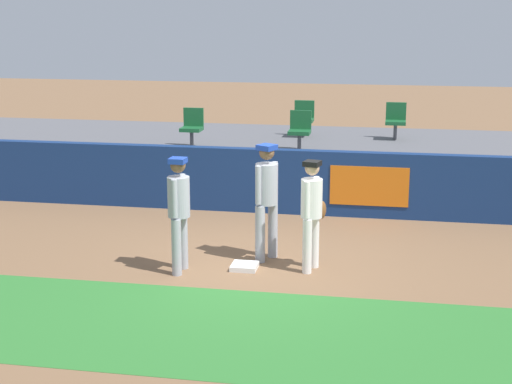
{
  "coord_description": "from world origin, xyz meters",
  "views": [
    {
      "loc": [
        2.11,
        -11.37,
        3.98
      ],
      "look_at": [
        -0.14,
        0.9,
        1.0
      ],
      "focal_mm": 54.46,
      "sensor_mm": 36.0,
      "label": 1
    }
  ],
  "objects_px": {
    "player_fielder_home": "(312,208)",
    "seat_front_center": "(300,128)",
    "player_coach_visitor": "(179,207)",
    "seat_back_center": "(304,117)",
    "seat_back_right": "(396,119)",
    "seat_front_left": "(192,125)",
    "first_base": "(244,266)",
    "player_runner_visitor": "(267,194)"
  },
  "relations": [
    {
      "from": "player_fielder_home",
      "to": "seat_front_center",
      "type": "distance_m",
      "value": 4.85
    },
    {
      "from": "player_coach_visitor",
      "to": "seat_back_center",
      "type": "distance_m",
      "value": 7.1
    },
    {
      "from": "seat_back_center",
      "to": "seat_back_right",
      "type": "bearing_deg",
      "value": -0.0
    },
    {
      "from": "player_coach_visitor",
      "to": "seat_front_center",
      "type": "bearing_deg",
      "value": 169.51
    },
    {
      "from": "seat_back_right",
      "to": "seat_back_center",
      "type": "xyz_separation_m",
      "value": [
        -2.13,
        0.0,
        0.0
      ]
    },
    {
      "from": "player_fielder_home",
      "to": "seat_front_left",
      "type": "bearing_deg",
      "value": -131.44
    },
    {
      "from": "first_base",
      "to": "seat_back_right",
      "type": "height_order",
      "value": "seat_back_right"
    },
    {
      "from": "seat_back_right",
      "to": "seat_front_left",
      "type": "relative_size",
      "value": 1.0
    },
    {
      "from": "seat_front_center",
      "to": "seat_back_center",
      "type": "height_order",
      "value": "same"
    },
    {
      "from": "player_runner_visitor",
      "to": "seat_back_center",
      "type": "xyz_separation_m",
      "value": [
        -0.17,
        6.19,
        0.38
      ]
    },
    {
      "from": "seat_front_left",
      "to": "seat_front_center",
      "type": "xyz_separation_m",
      "value": [
        2.35,
        0.0,
        0.0
      ]
    },
    {
      "from": "player_coach_visitor",
      "to": "seat_front_left",
      "type": "xyz_separation_m",
      "value": [
        -1.17,
        5.21,
        0.44
      ]
    },
    {
      "from": "first_base",
      "to": "player_fielder_home",
      "type": "relative_size",
      "value": 0.23
    },
    {
      "from": "player_fielder_home",
      "to": "seat_back_center",
      "type": "relative_size",
      "value": 2.06
    },
    {
      "from": "player_coach_visitor",
      "to": "seat_back_center",
      "type": "bearing_deg",
      "value": 173.82
    },
    {
      "from": "first_base",
      "to": "player_coach_visitor",
      "type": "bearing_deg",
      "value": -162.72
    },
    {
      "from": "player_coach_visitor",
      "to": "seat_back_right",
      "type": "xyz_separation_m",
      "value": [
        3.17,
        7.01,
        0.44
      ]
    },
    {
      "from": "first_base",
      "to": "seat_front_center",
      "type": "height_order",
      "value": "seat_front_center"
    },
    {
      "from": "player_runner_visitor",
      "to": "player_coach_visitor",
      "type": "relative_size",
      "value": 1.05
    },
    {
      "from": "seat_front_left",
      "to": "seat_front_center",
      "type": "distance_m",
      "value": 2.35
    },
    {
      "from": "seat_back_right",
      "to": "seat_front_left",
      "type": "bearing_deg",
      "value": -157.48
    },
    {
      "from": "first_base",
      "to": "seat_front_center",
      "type": "distance_m",
      "value": 5.13
    },
    {
      "from": "first_base",
      "to": "player_coach_visitor",
      "type": "distance_m",
      "value": 1.41
    },
    {
      "from": "first_base",
      "to": "player_runner_visitor",
      "type": "xyz_separation_m",
      "value": [
        0.26,
        0.53,
        1.05
      ]
    },
    {
      "from": "seat_front_left",
      "to": "seat_front_center",
      "type": "relative_size",
      "value": 1.0
    },
    {
      "from": "seat_back_right",
      "to": "seat_front_left",
      "type": "height_order",
      "value": "same"
    },
    {
      "from": "player_fielder_home",
      "to": "seat_back_right",
      "type": "relative_size",
      "value": 2.06
    },
    {
      "from": "first_base",
      "to": "player_coach_visitor",
      "type": "xyz_separation_m",
      "value": [
        -0.95,
        -0.3,
        1.0
      ]
    },
    {
      "from": "player_runner_visitor",
      "to": "player_coach_visitor",
      "type": "xyz_separation_m",
      "value": [
        -1.21,
        -0.82,
        -0.06
      ]
    },
    {
      "from": "first_base",
      "to": "player_fielder_home",
      "type": "distance_m",
      "value": 1.41
    },
    {
      "from": "player_fielder_home",
      "to": "seat_front_center",
      "type": "bearing_deg",
      "value": -155.44
    },
    {
      "from": "seat_back_right",
      "to": "seat_front_left",
      "type": "distance_m",
      "value": 4.7
    },
    {
      "from": "player_runner_visitor",
      "to": "first_base",
      "type": "bearing_deg",
      "value": 1.61
    },
    {
      "from": "seat_front_center",
      "to": "player_fielder_home",
      "type": "bearing_deg",
      "value": -80.52
    },
    {
      "from": "player_runner_visitor",
      "to": "player_coach_visitor",
      "type": "distance_m",
      "value": 1.46
    },
    {
      "from": "first_base",
      "to": "player_runner_visitor",
      "type": "bearing_deg",
      "value": 63.93
    },
    {
      "from": "first_base",
      "to": "player_runner_visitor",
      "type": "height_order",
      "value": "player_runner_visitor"
    },
    {
      "from": "player_fielder_home",
      "to": "seat_front_left",
      "type": "distance_m",
      "value": 5.73
    },
    {
      "from": "player_fielder_home",
      "to": "player_runner_visitor",
      "type": "distance_m",
      "value": 0.86
    },
    {
      "from": "seat_back_right",
      "to": "seat_front_center",
      "type": "xyz_separation_m",
      "value": [
        -1.99,
        -1.8,
        -0.0
      ]
    },
    {
      "from": "player_runner_visitor",
      "to": "seat_back_center",
      "type": "height_order",
      "value": "player_runner_visitor"
    },
    {
      "from": "seat_front_left",
      "to": "seat_back_center",
      "type": "distance_m",
      "value": 2.85
    }
  ]
}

